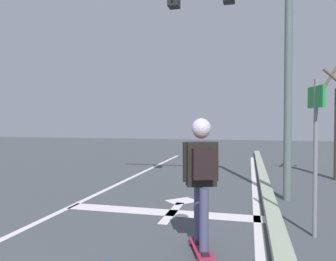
{
  "coord_description": "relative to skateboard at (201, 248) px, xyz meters",
  "views": [
    {
      "loc": [
        3.07,
        0.99,
        1.62
      ],
      "look_at": [
        1.55,
        7.04,
        1.45
      ],
      "focal_mm": 34.62,
      "sensor_mm": 36.0,
      "label": 1
    }
  ],
  "objects": [
    {
      "name": "lane_arrow_stem",
      "position": [
        -0.76,
        1.67,
        -0.06
      ],
      "size": [
        0.16,
        1.4,
        0.01
      ],
      "primitive_type": "cube",
      "color": "silver",
      "rests_on": "ground"
    },
    {
      "name": "stop_bar",
      "position": [
        -0.93,
        1.63,
        -0.06
      ],
      "size": [
        3.58,
        0.4,
        0.01
      ],
      "primitive_type": "cube",
      "color": "silver",
      "rests_on": "ground"
    },
    {
      "name": "lane_arrow_head",
      "position": [
        -0.76,
        2.52,
        -0.06
      ],
      "size": [
        0.71,
        0.71,
        0.01
      ],
      "primitive_type": "cube",
      "rotation": [
        0.0,
        0.0,
        0.79
      ],
      "color": "silver",
      "rests_on": "ground"
    },
    {
      "name": "lane_line_curbside",
      "position": [
        0.7,
        1.11,
        -0.06
      ],
      "size": [
        0.12,
        20.0,
        0.01
      ],
      "primitive_type": "cube",
      "color": "silver",
      "rests_on": "ground"
    },
    {
      "name": "street_sign_post",
      "position": [
        1.47,
        0.96,
        1.38
      ],
      "size": [
        0.16,
        0.43,
        2.21
      ],
      "color": "slate",
      "rests_on": "ground"
    },
    {
      "name": "skateboard",
      "position": [
        0.0,
        0.0,
        0.0
      ],
      "size": [
        0.43,
        0.78,
        0.08
      ],
      "color": "#AF1E3F",
      "rests_on": "ground"
    },
    {
      "name": "curb_strip",
      "position": [
        0.95,
        1.11,
        0.0
      ],
      "size": [
        0.24,
        24.0,
        0.14
      ],
      "primitive_type": "cube",
      "color": "#97A58C",
      "rests_on": "ground"
    },
    {
      "name": "lane_line_center",
      "position": [
        -2.72,
        1.11,
        -0.06
      ],
      "size": [
        0.12,
        20.0,
        0.01
      ],
      "primitive_type": "cube",
      "color": "silver",
      "rests_on": "ground"
    },
    {
      "name": "skater",
      "position": [
        0.01,
        -0.02,
        1.0
      ],
      "size": [
        0.42,
        0.59,
        1.58
      ],
      "color": "#404367",
      "rests_on": "skateboard"
    },
    {
      "name": "traffic_signal_mast",
      "position": [
        0.41,
        3.13,
        3.54
      ],
      "size": [
        3.68,
        0.34,
        5.1
      ],
      "color": "#50615C",
      "rests_on": "ground"
    }
  ]
}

